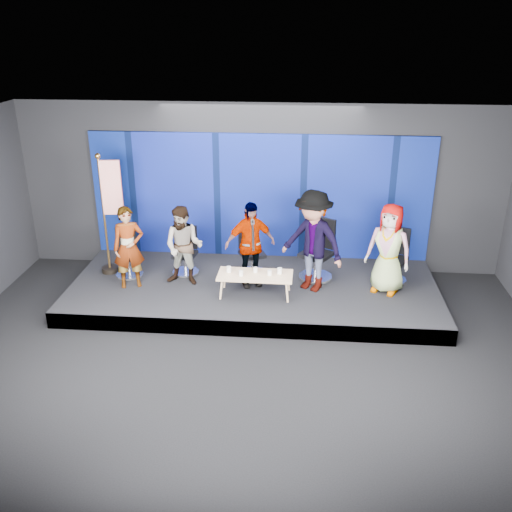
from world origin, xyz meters
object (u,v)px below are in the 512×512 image
object	(u,v)px
panelist_a	(129,248)
mug_e	(280,271)
mug_b	(241,273)
mug_c	(256,270)
mug_d	(270,273)
chair_d	(318,259)
coffee_table	(255,276)
chair_a	(128,260)
chair_c	(251,258)
panelist_b	(184,246)
flag_stand	(110,211)
chair_b	(186,258)
chair_e	(393,264)
panelist_e	(389,249)
panelist_d	(313,241)
mug_a	(229,269)
panelist_c	(250,244)

from	to	relation	value
panelist_a	mug_e	size ratio (longest dim) A/B	14.80
panelist_a	mug_b	world-z (taller)	panelist_a
mug_c	mug_d	world-z (taller)	mug_d
panelist_a	chair_d	size ratio (longest dim) A/B	1.32
coffee_table	mug_c	bearing A→B (deg)	90.58
chair_a	chair_c	size ratio (longest dim) A/B	0.95
panelist_b	flag_stand	xyz separation A→B (m)	(-1.50, 0.40, 0.51)
chair_a	chair_b	xyz separation A→B (m)	(1.11, 0.22, -0.01)
chair_a	mug_c	xyz separation A→B (m)	(2.56, -0.57, 0.15)
chair_a	chair_e	size ratio (longest dim) A/B	0.93
chair_c	flag_stand	world-z (taller)	flag_stand
chair_d	panelist_e	distance (m)	1.43
chair_b	panelist_d	size ratio (longest dim) A/B	0.50
panelist_a	mug_c	xyz separation A→B (m)	(2.38, -0.10, -0.32)
chair_d	panelist_e	xyz separation A→B (m)	(1.27, -0.47, 0.46)
chair_a	chair_c	xyz separation A→B (m)	(2.41, 0.29, 0.02)
chair_d	mug_b	distance (m)	1.68
panelist_a	mug_c	bearing A→B (deg)	-22.59
flag_stand	panelist_a	bearing A→B (deg)	-56.49
panelist_d	mug_a	size ratio (longest dim) A/B	18.17
chair_c	mug_c	bearing A→B (deg)	-102.81
flag_stand	chair_a	bearing A→B (deg)	-28.23
flag_stand	chair_d	bearing A→B (deg)	-5.71
panelist_c	mug_a	distance (m)	0.63
panelist_a	panelist_d	distance (m)	3.41
coffee_table	mug_b	world-z (taller)	mug_b
chair_e	mug_a	size ratio (longest dim) A/B	9.90
chair_c	panelist_c	xyz separation A→B (m)	(0.02, -0.50, 0.49)
panelist_d	mug_a	distance (m)	1.62
flag_stand	mug_c	bearing A→B (deg)	-20.29
panelist_e	mug_a	bearing A→B (deg)	-147.38
chair_b	panelist_d	world-z (taller)	panelist_d
chair_a	mug_b	xyz separation A→B (m)	(2.32, -0.74, 0.15)
mug_b	coffee_table	bearing A→B (deg)	19.12
chair_b	mug_b	bearing A→B (deg)	-31.55
chair_b	panelist_b	world-z (taller)	panelist_b
panelist_c	panelist_e	size ratio (longest dim) A/B	0.97
chair_b	chair_c	distance (m)	1.30
mug_c	mug_d	xyz separation A→B (m)	(0.27, -0.10, 0.00)
panelist_a	panelist_e	world-z (taller)	panelist_e
chair_a	panelist_d	size ratio (longest dim) A/B	0.50
mug_e	chair_c	bearing A→B (deg)	124.31
panelist_a	panelist_c	xyz separation A→B (m)	(2.24, 0.26, 0.04)
chair_b	mug_d	bearing A→B (deg)	-20.48
chair_e	panelist_e	world-z (taller)	panelist_e
mug_c	chair_a	bearing A→B (deg)	167.57
chair_d	mug_d	distance (m)	1.24
panelist_b	chair_b	bearing A→B (deg)	105.94
panelist_e	flag_stand	bearing A→B (deg)	-158.06
coffee_table	mug_c	xyz separation A→B (m)	(-0.00, 0.09, 0.08)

